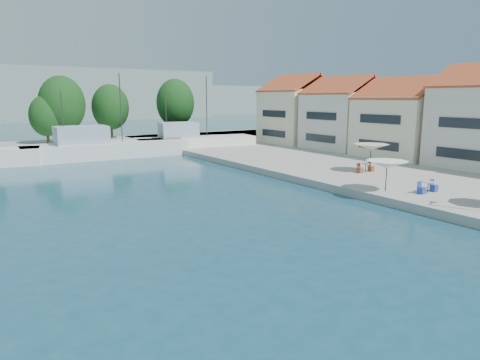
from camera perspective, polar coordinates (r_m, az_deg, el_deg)
quay_right at (r=47.44m, az=22.37°, el=2.01°), size 32.00×92.00×0.60m
quay_far at (r=64.53m, az=-25.04°, el=3.96°), size 90.00×16.00×0.60m
hill_east at (r=185.48m, az=-15.38°, el=10.23°), size 140.00×40.00×12.00m
building_04 at (r=50.37m, az=21.27°, el=7.96°), size 9.00×8.80×9.20m
building_05 at (r=56.13m, az=13.77°, el=8.86°), size 8.40×8.80×9.70m
building_06 at (r=62.65m, az=7.73°, el=9.47°), size 9.00×8.80×10.20m
trawler_03 at (r=52.89m, az=-17.81°, el=3.98°), size 18.81×5.34×10.20m
trawler_04 at (r=57.88m, az=-6.28°, el=5.00°), size 16.42×6.52×10.20m
tree_05 at (r=65.82m, az=-24.43°, el=7.80°), size 4.56×4.56×6.76m
tree_06 at (r=66.56m, az=-22.66°, el=9.30°), size 6.39×6.39×9.46m
tree_07 at (r=71.42m, az=-16.89°, el=9.27°), size 5.73×5.73×8.48m
tree_08 at (r=74.76m, az=-8.62°, el=10.13°), size 6.44×6.44×9.53m
umbrella_white at (r=31.03m, az=19.01°, el=1.99°), size 2.93×2.93×2.13m
umbrella_cream at (r=38.82m, az=17.08°, el=4.24°), size 3.14×3.14×2.43m
cafe_table_02 at (r=31.82m, az=23.76°, el=-1.05°), size 1.82×0.70×0.76m
cafe_table_03 at (r=38.71m, az=16.39°, el=1.42°), size 1.82×0.70×0.76m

